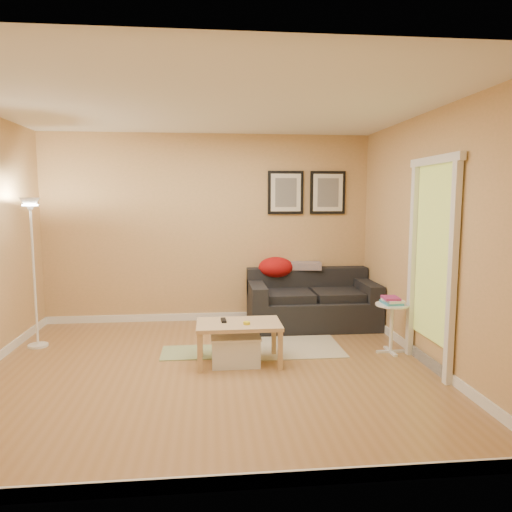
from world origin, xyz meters
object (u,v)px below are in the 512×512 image
(coffee_table, at_px, (239,343))
(book_stack, at_px, (392,300))
(sofa, at_px, (312,299))
(storage_bin, at_px, (236,349))
(floor_lamp, at_px, (34,277))
(side_table, at_px, (391,328))

(coffee_table, relative_size, book_stack, 3.48)
(sofa, height_order, book_stack, sofa)
(coffee_table, bearing_deg, sofa, 51.91)
(book_stack, bearing_deg, sofa, 126.87)
(storage_bin, distance_m, floor_lamp, 2.50)
(coffee_table, distance_m, book_stack, 1.76)
(side_table, bearing_deg, book_stack, 157.90)
(storage_bin, relative_size, floor_lamp, 0.29)
(sofa, height_order, side_table, sofa)
(book_stack, bearing_deg, coffee_table, -165.55)
(coffee_table, bearing_deg, side_table, 6.22)
(coffee_table, xyz_separation_m, side_table, (1.72, 0.17, 0.06))
(sofa, distance_m, book_stack, 1.36)
(sofa, bearing_deg, side_table, -61.53)
(storage_bin, bearing_deg, sofa, 51.08)
(storage_bin, xyz_separation_m, floor_lamp, (-2.27, 0.82, 0.67))
(book_stack, bearing_deg, side_table, -13.51)
(coffee_table, xyz_separation_m, floor_lamp, (-2.30, 0.79, 0.60))
(storage_bin, xyz_separation_m, side_table, (1.75, 0.20, 0.12))
(storage_bin, distance_m, book_stack, 1.81)
(coffee_table, height_order, side_table, side_table)
(sofa, relative_size, side_table, 3.05)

